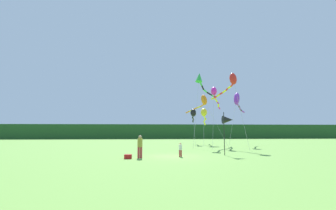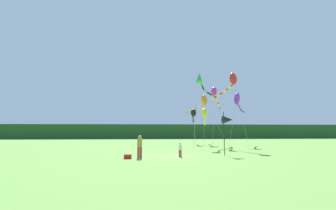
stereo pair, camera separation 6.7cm
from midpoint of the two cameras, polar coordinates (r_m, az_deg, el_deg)
name	(u,v)px [view 2 (the right image)]	position (r m, az deg, el deg)	size (l,w,h in m)	color
ground_plane	(174,156)	(19.78, 1.49, -12.12)	(120.00, 120.00, 0.00)	#6B9E42
distant_treeline	(157,132)	(64.60, -2.70, -6.31)	(108.00, 3.20, 3.79)	#234C23
person_adult	(140,145)	(18.63, -6.62, -9.47)	(0.38, 0.38, 1.72)	#B23338
person_child	(180,149)	(19.47, 3.01, -10.35)	(0.25, 0.25, 1.13)	#B23338
cooler_box	(128,157)	(18.43, -9.42, -11.98)	(0.55, 0.42, 0.32)	red
banner_flag_pole	(228,120)	(21.25, 14.04, -3.51)	(0.90, 0.70, 3.66)	black
kite_green	(201,81)	(31.80, 7.94, 5.73)	(4.83, 6.91, 9.58)	#B2B2B2
kite_magenta	(215,94)	(32.54, 11.09, 2.65)	(3.83, 9.34, 7.94)	#B2B2B2
kite_orange	(203,101)	(38.08, 8.38, 0.93)	(4.77, 7.45, 7.86)	#B2B2B2
kite_red	(231,81)	(29.31, 14.82, 5.42)	(2.16, 7.04, 8.84)	#B2B2B2
kite_black	(193,114)	(37.01, 6.10, -2.05)	(1.16, 7.26, 5.57)	#B2B2B2
kite_purple	(237,100)	(34.78, 16.18, 1.16)	(4.91, 6.70, 7.49)	#B2B2B2
kite_yellow	(204,114)	(35.99, 8.65, -2.09)	(2.57, 9.58, 5.55)	#B2B2B2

